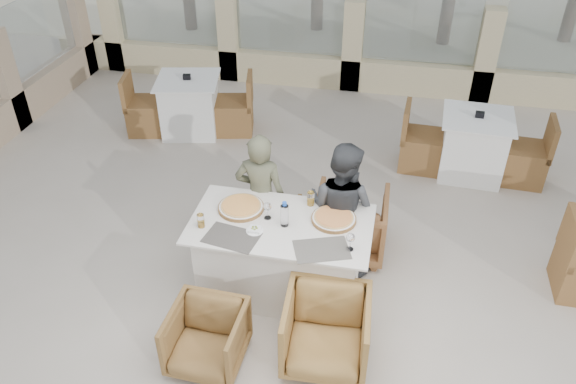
% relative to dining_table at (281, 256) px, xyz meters
% --- Properties ---
extents(ground, '(80.00, 80.00, 0.00)m').
position_rel_dining_table_xyz_m(ground, '(0.11, -0.11, -0.39)').
color(ground, '#BAAE9F').
rests_on(ground, ground).
extents(perimeter_wall_far, '(10.00, 0.34, 1.60)m').
position_rel_dining_table_xyz_m(perimeter_wall_far, '(0.11, 4.69, 0.42)').
color(perimeter_wall_far, beige).
rests_on(perimeter_wall_far, ground).
extents(dining_table, '(1.60, 0.90, 0.77)m').
position_rel_dining_table_xyz_m(dining_table, '(0.00, 0.00, 0.00)').
color(dining_table, silver).
rests_on(dining_table, ground).
extents(placemat_near_left, '(0.49, 0.37, 0.00)m').
position_rel_dining_table_xyz_m(placemat_near_left, '(-0.37, -0.28, 0.39)').
color(placemat_near_left, '#504A44').
rests_on(placemat_near_left, dining_table).
extents(placemat_near_right, '(0.53, 0.44, 0.00)m').
position_rel_dining_table_xyz_m(placemat_near_right, '(0.40, -0.28, 0.39)').
color(placemat_near_right, '#5F5A52').
rests_on(placemat_near_right, dining_table).
extents(pizza_left, '(0.54, 0.54, 0.05)m').
position_rel_dining_table_xyz_m(pizza_left, '(-0.40, 0.13, 0.41)').
color(pizza_left, orange).
rests_on(pizza_left, dining_table).
extents(pizza_right, '(0.45, 0.45, 0.05)m').
position_rel_dining_table_xyz_m(pizza_right, '(0.45, 0.13, 0.41)').
color(pizza_right, '#C6491B').
rests_on(pizza_right, dining_table).
extents(water_bottle, '(0.08, 0.08, 0.25)m').
position_rel_dining_table_xyz_m(water_bottle, '(0.04, -0.02, 0.51)').
color(water_bottle, '#A8C7DD').
rests_on(water_bottle, dining_table).
extents(wine_glass_centre, '(0.08, 0.08, 0.18)m').
position_rel_dining_table_xyz_m(wine_glass_centre, '(-0.13, 0.05, 0.48)').
color(wine_glass_centre, silver).
rests_on(wine_glass_centre, dining_table).
extents(wine_glass_corner, '(0.09, 0.09, 0.18)m').
position_rel_dining_table_xyz_m(wine_glass_corner, '(0.63, -0.23, 0.48)').
color(wine_glass_corner, silver).
rests_on(wine_glass_corner, dining_table).
extents(beer_glass_left, '(0.07, 0.07, 0.13)m').
position_rel_dining_table_xyz_m(beer_glass_left, '(-0.67, -0.19, 0.45)').
color(beer_glass_left, gold).
rests_on(beer_glass_left, dining_table).
extents(beer_glass_right, '(0.08, 0.08, 0.13)m').
position_rel_dining_table_xyz_m(beer_glass_right, '(0.20, 0.33, 0.45)').
color(beer_glass_right, gold).
rests_on(beer_glass_right, dining_table).
extents(olive_dish, '(0.13, 0.13, 0.04)m').
position_rel_dining_table_xyz_m(olive_dish, '(-0.20, -0.15, 0.41)').
color(olive_dish, white).
rests_on(olive_dish, dining_table).
extents(armchair_far_left, '(0.67, 0.68, 0.57)m').
position_rel_dining_table_xyz_m(armchair_far_left, '(-0.23, 0.47, -0.10)').
color(armchair_far_left, brown).
rests_on(armchair_far_left, ground).
extents(armchair_far_right, '(0.72, 0.74, 0.66)m').
position_rel_dining_table_xyz_m(armchair_far_right, '(0.56, 0.70, -0.06)').
color(armchair_far_right, brown).
rests_on(armchair_far_right, ground).
extents(armchair_near_left, '(0.60, 0.62, 0.54)m').
position_rel_dining_table_xyz_m(armchair_near_left, '(-0.40, -0.96, -0.11)').
color(armchair_near_left, brown).
rests_on(armchair_near_left, ground).
extents(armchair_near_right, '(0.71, 0.73, 0.63)m').
position_rel_dining_table_xyz_m(armchair_near_right, '(0.53, -0.73, -0.07)').
color(armchair_near_right, olive).
rests_on(armchair_near_right, ground).
extents(diner_left, '(0.50, 0.33, 1.35)m').
position_rel_dining_table_xyz_m(diner_left, '(-0.31, 0.48, 0.29)').
color(diner_left, '#595B42').
rests_on(diner_left, ground).
extents(diner_right, '(0.82, 0.74, 1.38)m').
position_rel_dining_table_xyz_m(diner_right, '(0.48, 0.44, 0.30)').
color(diner_right, '#3B3D40').
rests_on(diner_right, ground).
extents(bg_table_a, '(1.78, 1.15, 0.77)m').
position_rel_dining_table_xyz_m(bg_table_a, '(-1.90, 2.79, 0.00)').
color(bg_table_a, white).
rests_on(bg_table_a, ground).
extents(bg_table_b, '(1.68, 0.91, 0.77)m').
position_rel_dining_table_xyz_m(bg_table_b, '(1.84, 2.45, 0.00)').
color(bg_table_b, white).
rests_on(bg_table_b, ground).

